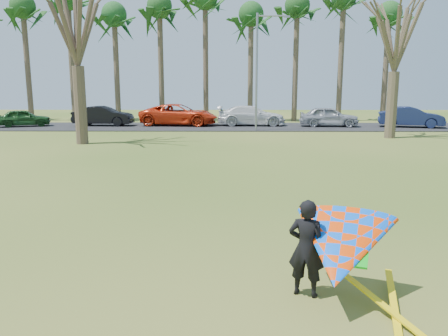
{
  "coord_description": "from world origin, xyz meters",
  "views": [
    {
      "loc": [
        0.14,
        -8.87,
        3.15
      ],
      "look_at": [
        0.0,
        2.0,
        1.1
      ],
      "focal_mm": 35.0,
      "sensor_mm": 36.0,
      "label": 1
    }
  ],
  "objects_px": {
    "streetlight": "(259,66)",
    "car_2": "(179,115)",
    "car_1": "(103,116)",
    "car_5": "(411,117)",
    "bare_tree_right": "(397,27)",
    "kite_flyer": "(338,248)",
    "car_3": "(251,116)",
    "car_4": "(329,116)",
    "bare_tree_left": "(75,13)",
    "car_0": "(24,118)"
  },
  "relations": [
    {
      "from": "streetlight",
      "to": "car_2",
      "type": "height_order",
      "value": "streetlight"
    },
    {
      "from": "car_1",
      "to": "car_2",
      "type": "distance_m",
      "value": 5.93
    },
    {
      "from": "streetlight",
      "to": "car_5",
      "type": "distance_m",
      "value": 12.52
    },
    {
      "from": "bare_tree_right",
      "to": "car_5",
      "type": "bearing_deg",
      "value": 59.11
    },
    {
      "from": "bare_tree_right",
      "to": "kite_flyer",
      "type": "xyz_separation_m",
      "value": [
        -8.29,
        -20.87,
        -5.73
      ]
    },
    {
      "from": "streetlight",
      "to": "car_3",
      "type": "bearing_deg",
      "value": 94.62
    },
    {
      "from": "car_3",
      "to": "kite_flyer",
      "type": "relative_size",
      "value": 2.24
    },
    {
      "from": "car_2",
      "to": "car_1",
      "type": "bearing_deg",
      "value": 99.47
    },
    {
      "from": "car_1",
      "to": "streetlight",
      "type": "bearing_deg",
      "value": -104.25
    },
    {
      "from": "streetlight",
      "to": "car_4",
      "type": "relative_size",
      "value": 1.78
    },
    {
      "from": "bare_tree_left",
      "to": "car_4",
      "type": "distance_m",
      "value": 19.69
    },
    {
      "from": "car_4",
      "to": "kite_flyer",
      "type": "relative_size",
      "value": 1.88
    },
    {
      "from": "bare_tree_right",
      "to": "car_0",
      "type": "xyz_separation_m",
      "value": [
        -25.76,
        6.72,
        -5.85
      ]
    },
    {
      "from": "car_3",
      "to": "car_5",
      "type": "xyz_separation_m",
      "value": [
        12.02,
        -1.3,
        -0.0
      ]
    },
    {
      "from": "bare_tree_left",
      "to": "bare_tree_right",
      "type": "distance_m",
      "value": 18.25
    },
    {
      "from": "car_2",
      "to": "kite_flyer",
      "type": "relative_size",
      "value": 2.54
    },
    {
      "from": "car_5",
      "to": "streetlight",
      "type": "bearing_deg",
      "value": 118.29
    },
    {
      "from": "car_2",
      "to": "car_4",
      "type": "xyz_separation_m",
      "value": [
        11.69,
        -0.78,
        -0.08
      ]
    },
    {
      "from": "car_4",
      "to": "car_5",
      "type": "height_order",
      "value": "car_5"
    },
    {
      "from": "bare_tree_left",
      "to": "car_2",
      "type": "relative_size",
      "value": 1.6
    },
    {
      "from": "car_0",
      "to": "car_5",
      "type": "bearing_deg",
      "value": -111.96
    },
    {
      "from": "bare_tree_right",
      "to": "car_4",
      "type": "relative_size",
      "value": 2.05
    },
    {
      "from": "kite_flyer",
      "to": "car_2",
      "type": "bearing_deg",
      "value": 101.05
    },
    {
      "from": "bare_tree_right",
      "to": "car_5",
      "type": "height_order",
      "value": "bare_tree_right"
    },
    {
      "from": "bare_tree_right",
      "to": "streetlight",
      "type": "bearing_deg",
      "value": 152.97
    },
    {
      "from": "car_0",
      "to": "car_4",
      "type": "relative_size",
      "value": 0.86
    },
    {
      "from": "car_1",
      "to": "car_3",
      "type": "bearing_deg",
      "value": -86.55
    },
    {
      "from": "bare_tree_right",
      "to": "car_2",
      "type": "distance_m",
      "value": 16.92
    },
    {
      "from": "car_4",
      "to": "kite_flyer",
      "type": "height_order",
      "value": "kite_flyer"
    },
    {
      "from": "car_0",
      "to": "car_1",
      "type": "distance_m",
      "value": 6.01
    },
    {
      "from": "bare_tree_right",
      "to": "car_1",
      "type": "relative_size",
      "value": 1.99
    },
    {
      "from": "bare_tree_left",
      "to": "car_5",
      "type": "height_order",
      "value": "bare_tree_left"
    },
    {
      "from": "car_1",
      "to": "car_5",
      "type": "distance_m",
      "value": 23.71
    },
    {
      "from": "car_3",
      "to": "car_4",
      "type": "bearing_deg",
      "value": -96.1
    },
    {
      "from": "bare_tree_left",
      "to": "car_4",
      "type": "relative_size",
      "value": 2.16
    },
    {
      "from": "car_2",
      "to": "car_3",
      "type": "distance_m",
      "value": 5.75
    },
    {
      "from": "bare_tree_right",
      "to": "car_2",
      "type": "xyz_separation_m",
      "value": [
        -13.89,
        7.83,
        -5.66
      ]
    },
    {
      "from": "streetlight",
      "to": "kite_flyer",
      "type": "height_order",
      "value": "streetlight"
    },
    {
      "from": "bare_tree_left",
      "to": "car_5",
      "type": "distance_m",
      "value": 24.61
    },
    {
      "from": "car_2",
      "to": "car_5",
      "type": "bearing_deg",
      "value": -88.37
    },
    {
      "from": "bare_tree_left",
      "to": "streetlight",
      "type": "height_order",
      "value": "bare_tree_left"
    },
    {
      "from": "streetlight",
      "to": "car_1",
      "type": "bearing_deg",
      "value": 163.83
    },
    {
      "from": "car_0",
      "to": "car_1",
      "type": "relative_size",
      "value": 0.83
    },
    {
      "from": "bare_tree_left",
      "to": "car_5",
      "type": "xyz_separation_m",
      "value": [
        21.88,
        9.48,
        -6.08
      ]
    },
    {
      "from": "car_4",
      "to": "bare_tree_left",
      "type": "bearing_deg",
      "value": 127.97
    },
    {
      "from": "streetlight",
      "to": "kite_flyer",
      "type": "xyz_separation_m",
      "value": [
        -0.45,
        -24.87,
        -3.62
      ]
    },
    {
      "from": "bare_tree_right",
      "to": "streetlight",
      "type": "xyz_separation_m",
      "value": [
        -7.84,
        4.0,
        -2.1
      ]
    },
    {
      "from": "car_4",
      "to": "car_5",
      "type": "relative_size",
      "value": 0.96
    },
    {
      "from": "car_0",
      "to": "car_3",
      "type": "relative_size",
      "value": 0.72
    },
    {
      "from": "streetlight",
      "to": "car_4",
      "type": "distance_m",
      "value": 7.37
    }
  ]
}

